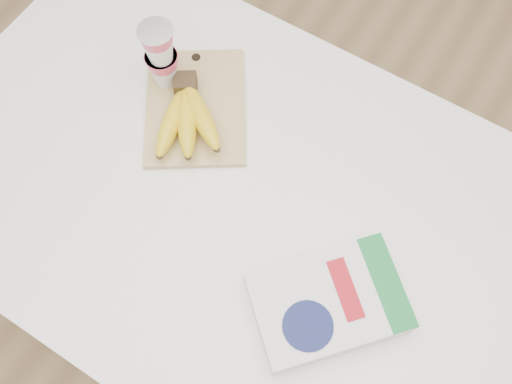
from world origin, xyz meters
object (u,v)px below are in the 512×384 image
yogurt_stack (161,55)px  cereal_box (328,303)px  table (232,258)px  cutting_board (196,107)px  bananas (187,116)px

yogurt_stack → cereal_box: (0.54, -0.25, -0.08)m
table → cutting_board: 0.53m
cutting_board → bananas: bearing=-108.7°
cutting_board → yogurt_stack: bearing=134.1°
bananas → cereal_box: bananas is taller
table → bananas: bananas is taller
cutting_board → yogurt_stack: yogurt_stack is taller
bananas → yogurt_stack: (-0.10, 0.06, 0.06)m
cutting_board → yogurt_stack: 0.13m
table → cutting_board: cutting_board is taller
bananas → cereal_box: (0.44, -0.18, -0.01)m
cereal_box → cutting_board: bearing=-165.4°
cutting_board → cereal_box: size_ratio=0.90×
cereal_box → bananas: bearing=-161.2°
bananas → cereal_box: bearing=-22.7°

